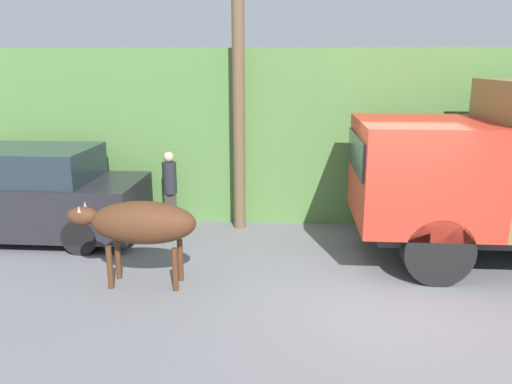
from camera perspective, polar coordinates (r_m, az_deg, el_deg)
ground_plane at (r=7.93m, az=14.19°, el=-11.21°), size 60.00×60.00×0.00m
hillside_embankment at (r=13.14m, az=10.40°, el=7.62°), size 32.00×5.22×3.67m
building_backdrop at (r=12.31m, az=-10.34°, el=6.29°), size 4.78×2.70×3.28m
brown_cow at (r=7.84m, az=-13.11°, el=-3.51°), size 2.01×0.67×1.35m
parked_suv at (r=10.76m, az=-24.72°, el=-0.35°), size 4.54×1.86×1.80m
pedestrian_on_hill at (r=10.49m, az=-9.81°, el=0.70°), size 0.35×0.35×1.62m
utility_pole at (r=10.07m, az=-2.02°, el=12.81°), size 0.90×0.25×5.94m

